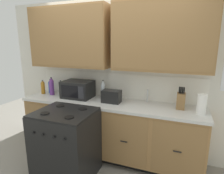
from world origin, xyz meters
TOP-DOWN VIEW (x-y plane):
  - ground_plane at (0.00, 0.00)m, footprint 8.00×8.00m
  - wall_unit at (0.00, 0.50)m, footprint 4.00×0.40m
  - counter_run at (0.00, 0.30)m, footprint 2.83×0.64m
  - stove_range at (-0.37, -0.33)m, footprint 0.76×0.68m
  - microwave at (-0.58, 0.36)m, footprint 0.48×0.37m
  - toaster at (0.05, 0.30)m, footprint 0.28×0.18m
  - knife_block at (1.04, 0.37)m, footprint 0.11×0.14m
  - sink_faucet at (0.56, 0.51)m, footprint 0.02×0.02m
  - paper_towel_roll at (1.29, 0.26)m, footprint 0.12×0.12m
  - bottle_green at (-0.96, 0.43)m, footprint 0.06×0.06m
  - bottle_blue at (-1.19, 0.44)m, footprint 0.08×0.08m
  - bottle_clear at (-0.16, 0.46)m, footprint 0.06×0.06m
  - bottle_violet at (-1.09, 0.35)m, footprint 0.08×0.08m
  - bottle_amber at (-1.29, 0.35)m, footprint 0.07×0.07m

SIDE VIEW (x-z plane):
  - ground_plane at x=0.00m, z-range 0.00..0.00m
  - stove_range at x=-0.37m, z-range 0.00..0.95m
  - counter_run at x=0.00m, z-range 0.01..0.93m
  - toaster at x=0.05m, z-range 0.92..1.11m
  - sink_faucet at x=0.56m, z-range 0.92..1.12m
  - knife_block at x=1.04m, z-range 0.88..1.19m
  - bottle_amber at x=-1.29m, z-range 0.92..1.16m
  - bottle_green at x=-0.96m, z-range 0.92..1.17m
  - bottle_blue at x=-1.19m, z-range 0.92..1.17m
  - paper_towel_roll at x=1.29m, z-range 0.92..1.18m
  - microwave at x=-0.58m, z-range 0.92..1.20m
  - bottle_clear at x=-0.16m, z-range 0.92..1.22m
  - bottle_violet at x=-1.09m, z-range 0.92..1.23m
  - wall_unit at x=0.00m, z-range 0.41..2.91m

